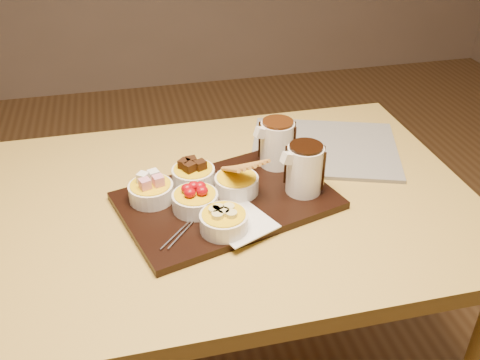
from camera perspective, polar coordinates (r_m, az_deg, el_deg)
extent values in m
cube|color=gold|center=(1.24, -2.81, -2.80)|extent=(1.20, 0.80, 0.04)
cylinder|color=gold|center=(1.76, -22.39, -8.61)|extent=(0.06, 0.06, 0.71)
cylinder|color=gold|center=(1.87, 12.00, -3.99)|extent=(0.06, 0.06, 0.71)
cube|color=black|center=(1.20, -1.39, -2.22)|extent=(0.52, 0.41, 0.02)
cube|color=white|center=(1.12, 0.10, -4.63)|extent=(0.16, 0.16, 0.00)
cylinder|color=white|center=(1.20, -9.45, -1.30)|extent=(0.10, 0.10, 0.04)
cylinder|color=white|center=(1.24, -4.98, 0.41)|extent=(0.10, 0.10, 0.04)
cylinder|color=white|center=(1.16, -4.80, -2.30)|extent=(0.10, 0.10, 0.04)
cylinder|color=white|center=(1.21, -0.37, -0.50)|extent=(0.10, 0.10, 0.04)
cylinder|color=white|center=(1.09, -1.73, -4.52)|extent=(0.10, 0.10, 0.04)
cylinder|color=silver|center=(1.20, 6.90, 1.10)|extent=(0.10, 0.10, 0.11)
cylinder|color=silver|center=(1.30, 3.97, 3.85)|extent=(0.10, 0.10, 0.11)
cube|color=beige|center=(1.44, 8.99, 3.42)|extent=(0.46, 0.41, 0.01)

